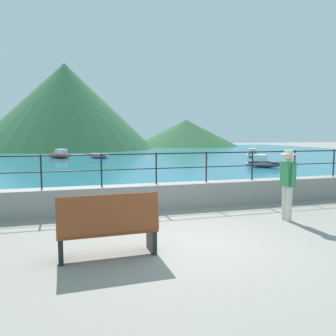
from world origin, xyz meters
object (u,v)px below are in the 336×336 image
at_px(boat_1, 99,156).
at_px(boat_2, 60,155).
at_px(boat_3, 263,163).
at_px(boat_0, 252,154).
at_px(bench_main, 108,226).
at_px(person_walking, 288,181).

bearing_deg(boat_1, boat_2, 165.46).
bearing_deg(boat_1, boat_3, -48.93).
height_order(boat_0, boat_3, same).
xyz_separation_m(bench_main, boat_3, (10.82, 12.47, -0.23)).
distance_m(bench_main, boat_3, 16.51).
xyz_separation_m(boat_2, boat_3, (12.29, -11.29, 0.00)).
bearing_deg(boat_3, boat_1, 131.07).
height_order(bench_main, boat_0, bench_main).
distance_m(boat_1, boat_2, 3.28).
height_order(bench_main, boat_3, bench_main).
relative_size(bench_main, boat_0, 0.70).
xyz_separation_m(boat_1, boat_2, (-3.18, 0.82, 0.07)).
height_order(person_walking, boat_3, person_walking).
height_order(boat_2, boat_3, same).
relative_size(bench_main, boat_2, 0.76).
relative_size(bench_main, person_walking, 0.98).
bearing_deg(boat_3, boat_2, 137.45).
bearing_deg(boat_0, person_walking, -118.17).
distance_m(bench_main, boat_0, 25.29).
height_order(person_walking, boat_2, person_walking).
distance_m(bench_main, person_walking, 4.71).
relative_size(boat_1, boat_2, 1.05).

